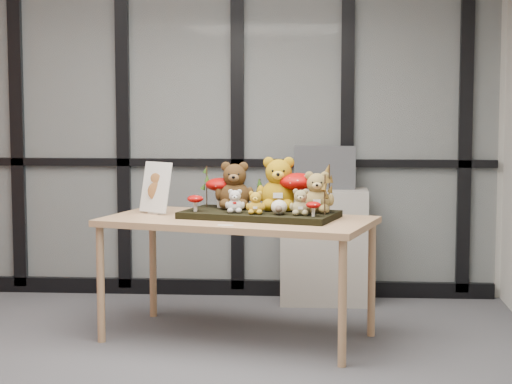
# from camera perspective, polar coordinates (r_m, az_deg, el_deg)

# --- Properties ---
(room_shell) EXTENTS (5.00, 5.00, 5.00)m
(room_shell) POSITION_cam_1_polar(r_m,az_deg,el_deg) (4.84, -9.16, 7.18)
(room_shell) COLOR beige
(room_shell) RESTS_ON floor
(glass_partition) EXTENTS (4.90, 0.06, 2.78)m
(glass_partition) POSITION_cam_1_polar(r_m,az_deg,el_deg) (7.27, -4.70, 4.72)
(glass_partition) COLOR #2D383F
(glass_partition) RESTS_ON floor
(display_table) EXTENTS (1.85, 1.28, 0.79)m
(display_table) POSITION_cam_1_polar(r_m,az_deg,el_deg) (5.93, -1.13, -2.24)
(display_table) COLOR tan
(display_table) RESTS_ON floor
(diorama_tray) EXTENTS (1.07, 0.73, 0.04)m
(diorama_tray) POSITION_cam_1_polar(r_m,az_deg,el_deg) (5.93, 0.23, -1.40)
(diorama_tray) COLOR black
(diorama_tray) RESTS_ON display_table
(bear_pooh_yellow) EXTENTS (0.35, 0.33, 0.38)m
(bear_pooh_yellow) POSITION_cam_1_polar(r_m,az_deg,el_deg) (5.99, 1.41, 0.69)
(bear_pooh_yellow) COLOR #A87C0D
(bear_pooh_yellow) RESTS_ON diorama_tray
(bear_brown_medium) EXTENTS (0.31, 0.30, 0.34)m
(bear_brown_medium) POSITION_cam_1_polar(r_m,az_deg,el_deg) (6.07, -1.32, 0.57)
(bear_brown_medium) COLOR #412912
(bear_brown_medium) RESTS_ON diorama_tray
(bear_tan_back) EXTENTS (0.27, 0.25, 0.29)m
(bear_tan_back) POSITION_cam_1_polar(r_m,az_deg,el_deg) (5.86, 3.77, 0.12)
(bear_tan_back) COLOR olive
(bear_tan_back) RESTS_ON diorama_tray
(bear_small_yellow) EXTENTS (0.15, 0.14, 0.16)m
(bear_small_yellow) POSITION_cam_1_polar(r_m,az_deg,el_deg) (5.79, -0.02, -0.58)
(bear_small_yellow) COLOR gold
(bear_small_yellow) RESTS_ON diorama_tray
(bear_white_bow) EXTENTS (0.15, 0.14, 0.16)m
(bear_white_bow) POSITION_cam_1_polar(r_m,az_deg,el_deg) (5.86, -1.30, -0.48)
(bear_white_bow) COLOR silver
(bear_white_bow) RESTS_ON diorama_tray
(bear_beige_small) EXTENTS (0.17, 0.16, 0.18)m
(bear_beige_small) POSITION_cam_1_polar(r_m,az_deg,el_deg) (5.74, 2.76, -0.53)
(bear_beige_small) COLOR #988A59
(bear_beige_small) RESTS_ON diorama_tray
(plush_cream_hedgehog) EXTENTS (0.09, 0.09, 0.10)m
(plush_cream_hedgehog) POSITION_cam_1_polar(r_m,az_deg,el_deg) (5.77, 1.43, -0.89)
(plush_cream_hedgehog) COLOR silver
(plush_cream_hedgehog) RESTS_ON diorama_tray
(mushroom_back_left) EXTENTS (0.19, 0.19, 0.22)m
(mushroom_back_left) POSITION_cam_1_polar(r_m,az_deg,el_deg) (6.14, -2.22, 0.06)
(mushroom_back_left) COLOR #980604
(mushroom_back_left) RESTS_ON diorama_tray
(mushroom_back_right) EXTENTS (0.24, 0.24, 0.27)m
(mushroom_back_right) POSITION_cam_1_polar(r_m,az_deg,el_deg) (5.97, 2.57, 0.13)
(mushroom_back_right) COLOR #980604
(mushroom_back_right) RESTS_ON diorama_tray
(mushroom_front_left) EXTENTS (0.10, 0.10, 0.12)m
(mushroom_front_left) POSITION_cam_1_polar(r_m,az_deg,el_deg) (5.94, -3.76, -0.64)
(mushroom_front_left) COLOR #980604
(mushroom_front_left) RESTS_ON diorama_tray
(mushroom_front_right) EXTENTS (0.09, 0.09, 0.10)m
(mushroom_front_right) POSITION_cam_1_polar(r_m,az_deg,el_deg) (5.68, 3.55, -1.00)
(mushroom_front_right) COLOR #980604
(mushroom_front_right) RESTS_ON diorama_tray
(sprig_green_far_left) EXTENTS (0.05, 0.05, 0.27)m
(sprig_green_far_left) POSITION_cam_1_polar(r_m,az_deg,el_deg) (6.19, -3.05, 0.36)
(sprig_green_far_left) COLOR #14340B
(sprig_green_far_left) RESTS_ON diorama_tray
(sprig_green_mid_left) EXTENTS (0.05, 0.05, 0.24)m
(sprig_green_mid_left) POSITION_cam_1_polar(r_m,az_deg,el_deg) (6.17, -1.45, 0.19)
(sprig_green_mid_left) COLOR #14340B
(sprig_green_mid_left) RESTS_ON diorama_tray
(sprig_dry_far_right) EXTENTS (0.05, 0.05, 0.31)m
(sprig_dry_far_right) POSITION_cam_1_polar(r_m,az_deg,el_deg) (5.88, 4.53, 0.23)
(sprig_dry_far_right) COLOR brown
(sprig_dry_far_right) RESTS_ON diorama_tray
(sprig_dry_mid_right) EXTENTS (0.05, 0.05, 0.25)m
(sprig_dry_mid_right) POSITION_cam_1_polar(r_m,az_deg,el_deg) (5.76, 4.26, -0.16)
(sprig_dry_mid_right) COLOR brown
(sprig_dry_mid_right) RESTS_ON diorama_tray
(sprig_green_centre) EXTENTS (0.05, 0.05, 0.19)m
(sprig_green_centre) POSITION_cam_1_polar(r_m,az_deg,el_deg) (6.12, 0.24, -0.07)
(sprig_green_centre) COLOR #14340B
(sprig_green_centre) RESTS_ON diorama_tray
(sign_holder) EXTENTS (0.24, 0.20, 0.34)m
(sign_holder) POSITION_cam_1_polar(r_m,az_deg,el_deg) (6.16, -6.19, 0.17)
(sign_holder) COLOR silver
(sign_holder) RESTS_ON display_table
(label_card) EXTENTS (0.09, 0.03, 0.00)m
(label_card) POSITION_cam_1_polar(r_m,az_deg,el_deg) (5.59, -1.88, -2.06)
(label_card) COLOR white
(label_card) RESTS_ON display_table
(cabinet) EXTENTS (0.65, 0.38, 0.87)m
(cabinet) POSITION_cam_1_polar(r_m,az_deg,el_deg) (7.04, 4.21, -3.36)
(cabinet) COLOR #9B958A
(cabinet) RESTS_ON floor
(monitor) EXTENTS (0.46, 0.05, 0.33)m
(monitor) POSITION_cam_1_polar(r_m,az_deg,el_deg) (6.99, 4.25, 1.50)
(monitor) COLOR #484A4F
(monitor) RESTS_ON cabinet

